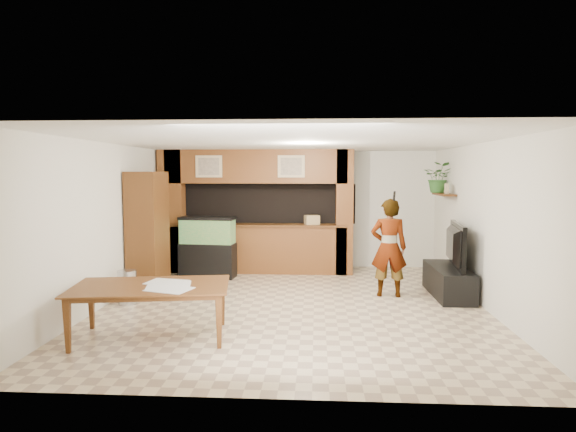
# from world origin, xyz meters

# --- Properties ---
(floor) EXTENTS (6.50, 6.50, 0.00)m
(floor) POSITION_xyz_m (0.00, 0.00, 0.00)
(floor) COLOR #D0B990
(floor) RESTS_ON ground
(ceiling) EXTENTS (6.50, 6.50, 0.00)m
(ceiling) POSITION_xyz_m (0.00, 0.00, 2.60)
(ceiling) COLOR white
(ceiling) RESTS_ON wall_back
(wall_back) EXTENTS (6.00, 0.00, 6.00)m
(wall_back) POSITION_xyz_m (0.00, 3.25, 1.30)
(wall_back) COLOR silver
(wall_back) RESTS_ON floor
(wall_left) EXTENTS (0.00, 6.50, 6.50)m
(wall_left) POSITION_xyz_m (-3.00, 0.00, 1.30)
(wall_left) COLOR silver
(wall_left) RESTS_ON floor
(wall_right) EXTENTS (0.00, 6.50, 6.50)m
(wall_right) POSITION_xyz_m (3.00, 0.00, 1.30)
(wall_right) COLOR silver
(wall_right) RESTS_ON floor
(partition) EXTENTS (4.20, 0.99, 2.60)m
(partition) POSITION_xyz_m (-0.95, 2.64, 1.31)
(partition) COLOR brown
(partition) RESTS_ON floor
(wall_clock) EXTENTS (0.05, 0.25, 0.25)m
(wall_clock) POSITION_xyz_m (-2.97, 1.00, 1.90)
(wall_clock) COLOR black
(wall_clock) RESTS_ON wall_left
(wall_shelf) EXTENTS (0.25, 0.90, 0.04)m
(wall_shelf) POSITION_xyz_m (2.85, 1.95, 1.70)
(wall_shelf) COLOR #5B3415
(wall_shelf) RESTS_ON wall_right
(pantry_cabinet) EXTENTS (0.54, 0.88, 2.14)m
(pantry_cabinet) POSITION_xyz_m (-2.70, 0.95, 1.07)
(pantry_cabinet) COLOR #5B3415
(pantry_cabinet) RESTS_ON floor
(trash_can) EXTENTS (0.30, 0.30, 0.55)m
(trash_can) POSITION_xyz_m (-2.68, -0.11, 0.27)
(trash_can) COLOR #B2B2B7
(trash_can) RESTS_ON floor
(aquarium) EXTENTS (1.12, 0.42, 1.24)m
(aquarium) POSITION_xyz_m (-1.83, 1.95, 0.60)
(aquarium) COLOR black
(aquarium) RESTS_ON floor
(tv_stand) EXTENTS (0.55, 1.51, 0.50)m
(tv_stand) POSITION_xyz_m (2.65, 0.73, 0.25)
(tv_stand) COLOR black
(tv_stand) RESTS_ON floor
(television) EXTENTS (0.34, 1.33, 0.76)m
(television) POSITION_xyz_m (2.65, 0.73, 0.88)
(television) COLOR black
(television) RESTS_ON tv_stand
(photo_frame) EXTENTS (0.05, 0.15, 0.20)m
(photo_frame) POSITION_xyz_m (2.85, 1.75, 1.82)
(photo_frame) COLOR tan
(photo_frame) RESTS_ON wall_shelf
(potted_plant) EXTENTS (0.70, 0.67, 0.61)m
(potted_plant) POSITION_xyz_m (2.82, 2.26, 2.03)
(potted_plant) COLOR #2C5E25
(potted_plant) RESTS_ON wall_shelf
(person) EXTENTS (0.64, 0.44, 1.68)m
(person) POSITION_xyz_m (1.61, 0.65, 0.84)
(person) COLOR #946F51
(person) RESTS_ON floor
(microphone) EXTENTS (0.04, 0.11, 0.17)m
(microphone) POSITION_xyz_m (1.66, 0.49, 1.74)
(microphone) COLOR black
(microphone) RESTS_ON person
(dining_table) EXTENTS (2.11, 1.38, 0.69)m
(dining_table) POSITION_xyz_m (-1.74, -1.70, 0.35)
(dining_table) COLOR #5B3415
(dining_table) RESTS_ON floor
(newspaper_a) EXTENTS (0.61, 0.52, 0.01)m
(newspaper_a) POSITION_xyz_m (-1.44, -1.87, 0.69)
(newspaper_a) COLOR silver
(newspaper_a) RESTS_ON dining_table
(newspaper_b) EXTENTS (0.61, 0.49, 0.01)m
(newspaper_b) POSITION_xyz_m (-1.51, -1.66, 0.69)
(newspaper_b) COLOR silver
(newspaper_b) RESTS_ON dining_table
(newspaper_c) EXTENTS (0.56, 0.46, 0.01)m
(newspaper_c) POSITION_xyz_m (-1.59, -1.50, 0.69)
(newspaper_c) COLOR silver
(newspaper_c) RESTS_ON dining_table
(counter_box) EXTENTS (0.34, 0.28, 0.19)m
(counter_box) POSITION_xyz_m (0.27, 2.45, 1.14)
(counter_box) COLOR tan
(counter_box) RESTS_ON partition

